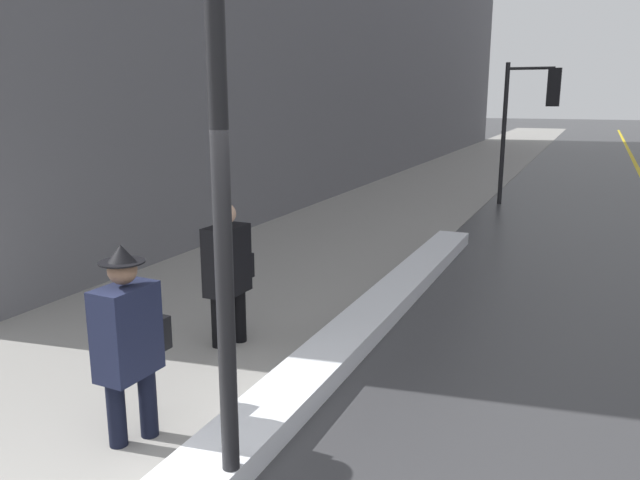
% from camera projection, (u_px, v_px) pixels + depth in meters
% --- Properties ---
extents(sidewalk_slab, '(4.00, 80.00, 0.01)m').
position_uv_depth(sidewalk_slab, '(423.00, 192.00, 17.99)').
color(sidewalk_slab, gray).
rests_on(sidewalk_slab, ground).
extents(snow_bank_curb, '(0.55, 9.41, 0.21)m').
position_uv_depth(snow_bank_curb, '(372.00, 315.00, 7.57)').
color(snow_bank_curb, white).
rests_on(snow_bank_curb, ground).
extents(lamp_post, '(0.28, 0.28, 4.57)m').
position_uv_depth(lamp_post, '(217.00, 85.00, 3.71)').
color(lamp_post, black).
rests_on(lamp_post, ground).
extents(traffic_light_near, '(1.31, 0.32, 3.51)m').
position_uv_depth(traffic_light_near, '(535.00, 103.00, 15.21)').
color(traffic_light_near, black).
rests_on(traffic_light_near, ground).
extents(pedestrian_in_fedora, '(0.35, 0.71, 1.62)m').
position_uv_depth(pedestrian_in_fedora, '(129.00, 337.00, 4.81)').
color(pedestrian_in_fedora, black).
rests_on(pedestrian_in_fedora, ground).
extents(pedestrian_with_shoulder_bag, '(0.33, 0.73, 1.60)m').
position_uv_depth(pedestrian_with_shoulder_bag, '(228.00, 268.00, 6.75)').
color(pedestrian_with_shoulder_bag, black).
rests_on(pedestrian_with_shoulder_bag, ground).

